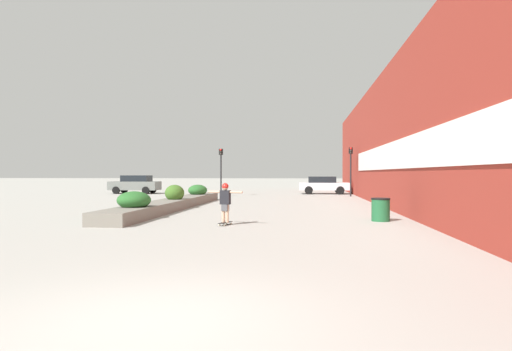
{
  "coord_description": "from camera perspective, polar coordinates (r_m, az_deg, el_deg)",
  "views": [
    {
      "loc": [
        1.66,
        -5.08,
        1.7
      ],
      "look_at": [
        -0.54,
        15.69,
        1.6
      ],
      "focal_mm": 32.0,
      "sensor_mm": 36.0,
      "label": 1
    }
  ],
  "objects": [
    {
      "name": "car_center_left",
      "position": [
        41.49,
        19.91,
        -1.07
      ],
      "size": [
        3.97,
        1.84,
        1.37
      ],
      "rotation": [
        0.0,
        0.0,
        -1.57
      ],
      "color": "slate",
      "rests_on": "ground_plane"
    },
    {
      "name": "traffic_light_left",
      "position": [
        33.95,
        -4.41,
        1.45
      ],
      "size": [
        0.28,
        0.3,
        3.53
      ],
      "color": "black",
      "rests_on": "ground_plane"
    },
    {
      "name": "trash_bin",
      "position": [
        16.78,
        15.31,
        -4.12
      ],
      "size": [
        0.67,
        0.67,
        0.82
      ],
      "color": "#1E5B33",
      "rests_on": "ground_plane"
    },
    {
      "name": "car_leftmost",
      "position": [
        39.49,
        -14.87,
        -1.05
      ],
      "size": [
        4.07,
        1.89,
        1.53
      ],
      "rotation": [
        0.0,
        0.0,
        1.57
      ],
      "color": "slate",
      "rests_on": "ground_plane"
    },
    {
      "name": "ground_plane",
      "position": [
        5.61,
        -12.05,
        -17.34
      ],
      "size": [
        300.0,
        300.0,
        0.0
      ],
      "primitive_type": "plane",
      "color": "#A3A099"
    },
    {
      "name": "traffic_light_right",
      "position": [
        34.15,
        11.76,
        1.51
      ],
      "size": [
        0.28,
        0.3,
        3.59
      ],
      "color": "black",
      "rests_on": "ground_plane"
    },
    {
      "name": "car_center_right",
      "position": [
        37.93,
        8.43,
        -1.14
      ],
      "size": [
        4.05,
        1.97,
        1.44
      ],
      "rotation": [
        0.0,
        0.0,
        -1.57
      ],
      "color": "silver",
      "rests_on": "ground_plane"
    },
    {
      "name": "planter_box",
      "position": [
        22.33,
        -10.29,
        -3.22
      ],
      "size": [
        1.31,
        15.67,
        1.15
      ],
      "color": "slate",
      "rests_on": "ground_plane"
    },
    {
      "name": "building_wall_right",
      "position": [
        25.11,
        15.73,
        4.17
      ],
      "size": [
        0.67,
        45.43,
        6.84
      ],
      "color": "maroon",
      "rests_on": "ground_plane"
    },
    {
      "name": "skateboard",
      "position": [
        15.04,
        -3.86,
        -5.94
      ],
      "size": [
        0.38,
        0.79,
        0.09
      ],
      "rotation": [
        0.0,
        0.0,
        -0.26
      ],
      "color": "black",
      "rests_on": "ground_plane"
    },
    {
      "name": "skateboarder",
      "position": [
        14.97,
        -3.86,
        -2.89
      ],
      "size": [
        1.18,
        0.38,
        1.29
      ],
      "rotation": [
        0.0,
        0.0,
        -0.26
      ],
      "color": "tan",
      "rests_on": "skateboard"
    }
  ]
}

